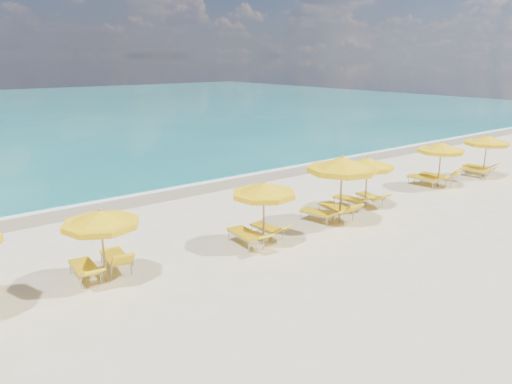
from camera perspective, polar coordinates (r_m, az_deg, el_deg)
ground_plane at (r=17.38m, az=3.07°, el=-4.85°), size 120.00×120.00×0.00m
wet_sand_band at (r=23.19m, az=-9.04°, el=0.16°), size 120.00×2.60×0.01m
foam_line at (r=23.87m, az=-9.98°, el=0.55°), size 120.00×1.20×0.03m
whitecap_far at (r=41.26m, az=-10.69°, el=6.69°), size 18.00×0.30×0.05m
umbrella_2 at (r=13.87m, az=-17.33°, el=-3.00°), size 2.29×2.29×2.10m
umbrella_3 at (r=15.95m, az=0.90°, el=0.21°), size 2.55×2.55×2.14m
umbrella_4 at (r=18.19m, az=9.82°, el=3.03°), size 2.77×2.77×2.56m
umbrella_5 at (r=20.44m, az=12.62°, el=3.15°), size 2.12×2.12×2.12m
umbrella_6 at (r=24.76m, az=20.42°, el=4.72°), size 2.16×2.16×2.16m
umbrella_7 at (r=27.76m, az=24.90°, el=5.34°), size 2.39×2.39×2.18m
lounger_2_left at (r=14.68m, az=-18.92°, el=-8.71°), size 0.72×1.83×0.70m
lounger_2_right at (r=15.06m, az=-15.68°, el=-7.74°), size 0.89×1.89×0.86m
lounger_3_left at (r=16.29m, az=-1.06°, el=-5.38°), size 0.77×1.99×0.73m
lounger_3_right at (r=17.04m, az=1.38°, el=-4.53°), size 0.62×1.67×0.67m
lounger_4_left at (r=18.70m, az=7.18°, el=-2.79°), size 0.89×1.86×0.69m
lounger_4_right at (r=19.24m, az=9.21°, el=-2.26°), size 0.93×2.05×0.85m
lounger_5_left at (r=20.70m, az=10.69°, el=-1.17°), size 0.72×1.76×0.71m
lounger_5_right at (r=21.32m, az=12.91°, el=-0.83°), size 0.85×1.73×0.66m
lounger_6_left at (r=25.02m, az=18.68°, el=1.18°), size 0.82×2.00×0.70m
lounger_6_right at (r=25.53m, az=19.96°, el=1.38°), size 0.83×1.97×0.94m
lounger_7_left at (r=27.80m, az=23.85°, el=2.02°), size 0.84×1.89×0.76m
lounger_7_right at (r=28.79m, az=23.99°, el=2.40°), size 0.81×1.81×0.72m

